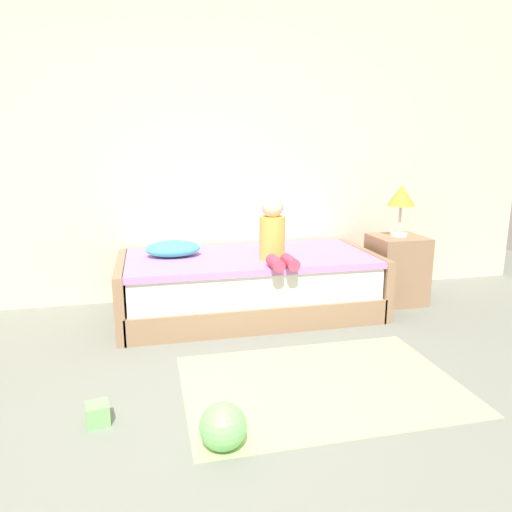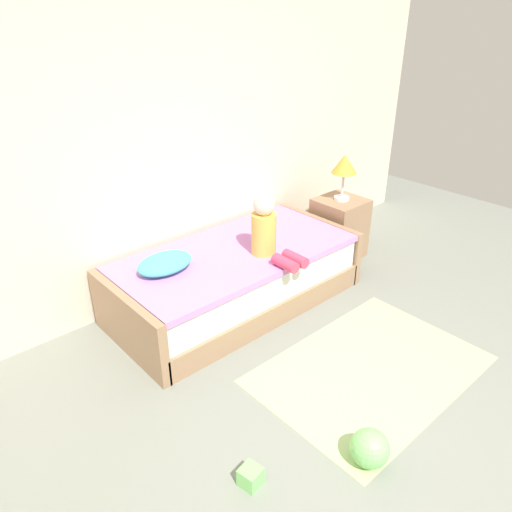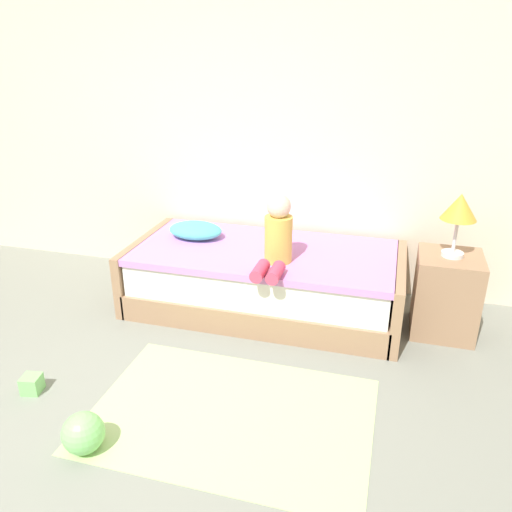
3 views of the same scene
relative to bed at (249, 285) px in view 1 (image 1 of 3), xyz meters
name	(u,v)px [view 1 (image 1 of 3)]	position (x,y,z in m)	size (l,w,h in m)	color
ground_plane	(202,487)	(-0.64, -2.00, -0.25)	(9.20, 9.20, 0.00)	gray
wall_rear	(162,137)	(-0.64, 0.60, 1.20)	(7.20, 0.10, 2.90)	beige
bed	(249,285)	(0.00, 0.00, 0.00)	(2.11, 1.00, 0.50)	#997556
nightstand	(396,269)	(1.35, 0.01, 0.05)	(0.44, 0.44, 0.60)	#997556
table_lamp	(401,198)	(1.35, 0.01, 0.69)	(0.24, 0.24, 0.45)	silver
child_figure	(274,235)	(0.15, -0.23, 0.46)	(0.20, 0.51, 0.50)	gold
pillow	(173,249)	(-0.61, 0.10, 0.32)	(0.44, 0.30, 0.13)	#4CCCBC
toy_ball	(223,426)	(-0.51, -1.76, -0.14)	(0.22, 0.22, 0.22)	#7FD872
area_rug	(320,384)	(0.15, -1.30, -0.24)	(1.60, 1.10, 0.01)	#B2D189
toy_block	(98,414)	(-1.09, -1.43, -0.19)	(0.11, 0.11, 0.11)	#7FD872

